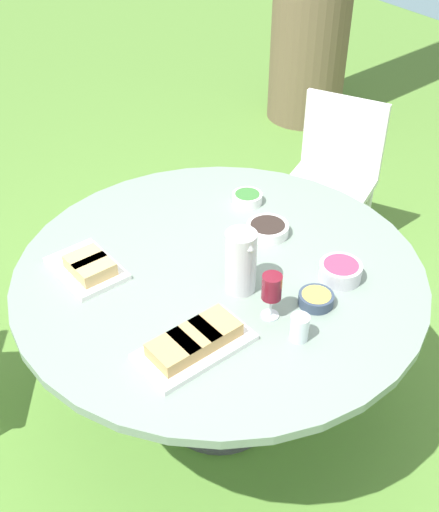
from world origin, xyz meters
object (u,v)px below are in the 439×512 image
Objects in this scene: dining_table at (220,288)px; chair_near_left at (333,169)px; water_pitcher at (240,262)px; wine_glass at (272,289)px.

dining_table is 1.68× the size of chair_near_left.
water_pitcher is (0.13, -0.00, 0.21)m from dining_table.
dining_table is 6.37× the size of water_pitcher.
dining_table is 1.32m from chair_near_left.
dining_table is at bearing -61.46° from chair_near_left.
water_pitcher is at bearing -56.86° from chair_near_left.
water_pitcher is at bearing -2.18° from dining_table.
water_pitcher is at bearing -178.25° from wine_glass.
water_pitcher reaches higher than wine_glass.
wine_glass is (0.17, 0.01, 0.00)m from water_pitcher.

